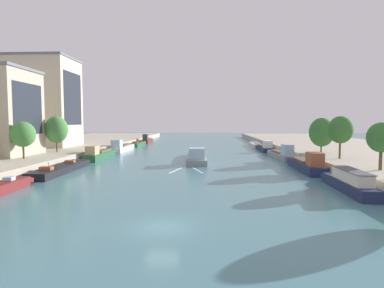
# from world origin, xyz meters

# --- Properties ---
(ground_plane) EXTENTS (400.00, 400.00, 0.00)m
(ground_plane) POSITION_xyz_m (0.00, 0.00, 0.00)
(ground_plane) COLOR teal
(quay_left) EXTENTS (36.00, 170.00, 1.78)m
(quay_left) POSITION_xyz_m (-39.33, 55.00, 0.89)
(quay_left) COLOR #B2A893
(quay_left) RESTS_ON ground
(quay_right) EXTENTS (36.00, 170.00, 1.78)m
(quay_right) POSITION_xyz_m (39.33, 55.00, 0.89)
(quay_right) COLOR #B2A893
(quay_right) RESTS_ON ground
(barge_midriver) EXTENTS (4.26, 19.88, 3.04)m
(barge_midriver) POSITION_xyz_m (1.36, 40.12, 0.89)
(barge_midriver) COLOR gray
(barge_midriver) RESTS_ON ground
(wake_behind_barge) EXTENTS (5.60, 5.95, 0.03)m
(wake_behind_barge) POSITION_xyz_m (0.08, 27.28, 0.01)
(wake_behind_barge) COLOR silver
(wake_behind_barge) RESTS_ON ground
(moored_boat_left_upstream) EXTENTS (3.38, 17.01, 2.17)m
(moored_boat_left_upstream) POSITION_xyz_m (-19.41, 24.77, 0.56)
(moored_boat_left_upstream) COLOR black
(moored_boat_left_upstream) RESTS_ON ground
(moored_boat_left_near) EXTENTS (3.10, 15.88, 3.07)m
(moored_boat_left_near) POSITION_xyz_m (-19.56, 42.86, 0.96)
(moored_boat_left_near) COLOR #235633
(moored_boat_left_near) RESTS_ON ground
(moored_boat_left_gap_after) EXTENTS (3.21, 16.03, 3.25)m
(moored_boat_left_gap_after) POSITION_xyz_m (-19.66, 60.49, 0.98)
(moored_boat_left_gap_after) COLOR silver
(moored_boat_left_gap_after) RESTS_ON ground
(moored_boat_left_lone) EXTENTS (2.79, 13.95, 2.20)m
(moored_boat_left_lone) POSITION_xyz_m (-19.29, 78.87, 0.58)
(moored_boat_left_lone) COLOR #235633
(moored_boat_left_lone) RESTS_ON ground
(moored_boat_left_end) EXTENTS (2.30, 12.18, 3.34)m
(moored_boat_left_end) POSITION_xyz_m (-18.79, 92.44, 1.02)
(moored_boat_left_end) COLOR maroon
(moored_boat_left_end) RESTS_ON ground
(moored_boat_right_midway) EXTENTS (2.60, 12.42, 2.55)m
(moored_boat_right_midway) POSITION_xyz_m (19.48, 13.06, 1.07)
(moored_boat_right_midway) COLOR #1E284C
(moored_boat_right_midway) RESTS_ON ground
(moored_boat_right_upstream) EXTENTS (3.00, 14.62, 3.36)m
(moored_boat_right_upstream) POSITION_xyz_m (19.31, 27.91, 1.02)
(moored_boat_right_upstream) COLOR #1E284C
(moored_boat_right_upstream) RESTS_ON ground
(moored_boat_right_gap_after) EXTENTS (2.99, 15.62, 3.32)m
(moored_boat_right_gap_after) POSITION_xyz_m (19.36, 44.88, 0.96)
(moored_boat_right_gap_after) COLOR gray
(moored_boat_right_gap_after) RESTS_ON ground
(moored_boat_right_downstream) EXTENTS (2.82, 13.38, 2.94)m
(moored_boat_right_downstream) POSITION_xyz_m (18.95, 62.42, 0.89)
(moored_boat_right_downstream) COLOR #1E284C
(moored_boat_right_downstream) RESTS_ON ground
(moored_boat_right_lone) EXTENTS (3.22, 13.54, 2.19)m
(moored_boat_right_lone) POSITION_xyz_m (18.79, 77.14, 0.57)
(moored_boat_right_lone) COLOR silver
(moored_boat_right_lone) RESTS_ON ground
(tree_left_third) EXTENTS (3.97, 3.97, 6.12)m
(tree_left_third) POSITION_xyz_m (-26.92, 27.31, 5.80)
(tree_left_third) COLOR brown
(tree_left_third) RESTS_ON quay_left
(tree_left_past_mid) EXTENTS (4.50, 4.50, 7.22)m
(tree_left_past_mid) POSITION_xyz_m (-27.04, 39.09, 6.27)
(tree_left_past_mid) COLOR brown
(tree_left_past_mid) RESTS_ON quay_left
(tree_right_distant) EXTENTS (3.48, 3.48, 6.04)m
(tree_right_distant) POSITION_xyz_m (25.25, 17.52, 5.89)
(tree_right_distant) COLOR brown
(tree_right_distant) RESTS_ON quay_right
(tree_right_by_lamp) EXTENTS (3.94, 3.94, 7.02)m
(tree_right_by_lamp) POSITION_xyz_m (25.32, 29.89, 6.54)
(tree_right_by_lamp) COLOR brown
(tree_right_by_lamp) RESTS_ON quay_right
(tree_right_second) EXTENTS (4.78, 4.78, 6.87)m
(tree_right_second) POSITION_xyz_m (26.02, 40.36, 5.78)
(tree_right_second) COLOR brown
(tree_right_second) RESTS_ON quay_right
(building_left_far_end) EXTENTS (14.33, 12.71, 21.71)m
(building_left_far_end) POSITION_xyz_m (-36.53, 53.19, 12.65)
(building_left_far_end) COLOR beige
(building_left_far_end) RESTS_ON quay_left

